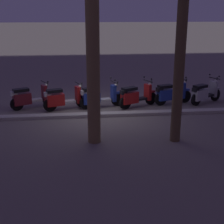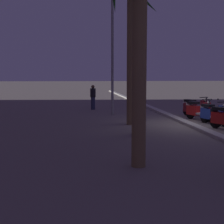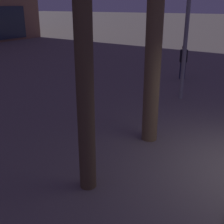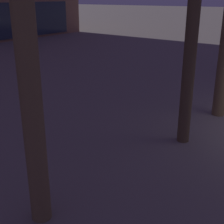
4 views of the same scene
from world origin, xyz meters
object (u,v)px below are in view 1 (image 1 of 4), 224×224
(scooter_blue_tail_end, at_px, (98,97))
(scooter_maroon_second_in_line, at_px, (29,97))
(scooter_silver_mid_rear, at_px, (204,93))
(scooter_blue_far_back, at_px, (171,94))
(scooter_red_mid_front, at_px, (135,96))
(scooter_red_mid_centre, at_px, (62,99))

(scooter_blue_tail_end, relative_size, scooter_maroon_second_in_line, 1.07)
(scooter_silver_mid_rear, bearing_deg, scooter_maroon_second_in_line, -0.43)
(scooter_silver_mid_rear, distance_m, scooter_blue_tail_end, 4.46)
(scooter_blue_far_back, distance_m, scooter_red_mid_front, 1.57)
(scooter_blue_far_back, bearing_deg, scooter_silver_mid_rear, 177.11)
(scooter_red_mid_front, xyz_separation_m, scooter_red_mid_centre, (2.91, 0.05, -0.00))
(scooter_blue_tail_end, bearing_deg, scooter_maroon_second_in_line, -4.24)
(scooter_silver_mid_rear, relative_size, scooter_red_mid_front, 0.95)
(scooter_blue_far_back, relative_size, scooter_maroon_second_in_line, 0.99)
(scooter_silver_mid_rear, bearing_deg, scooter_blue_far_back, -2.89)
(scooter_blue_far_back, bearing_deg, scooter_red_mid_front, 11.02)
(scooter_silver_mid_rear, distance_m, scooter_red_mid_centre, 5.88)
(scooter_blue_tail_end, distance_m, scooter_red_mid_centre, 1.42)
(scooter_blue_tail_end, height_order, scooter_maroon_second_in_line, scooter_blue_tail_end)
(scooter_silver_mid_rear, height_order, scooter_red_mid_front, same)
(scooter_maroon_second_in_line, bearing_deg, scooter_red_mid_centre, 166.00)
(scooter_silver_mid_rear, relative_size, scooter_blue_far_back, 0.95)
(scooter_silver_mid_rear, xyz_separation_m, scooter_blue_tail_end, (4.46, 0.15, 0.00))
(scooter_blue_far_back, height_order, scooter_red_mid_front, same)
(scooter_blue_far_back, distance_m, scooter_blue_tail_end, 3.04)
(scooter_red_mid_centre, bearing_deg, scooter_silver_mid_rear, -177.31)
(scooter_blue_far_back, bearing_deg, scooter_red_mid_centre, 4.47)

